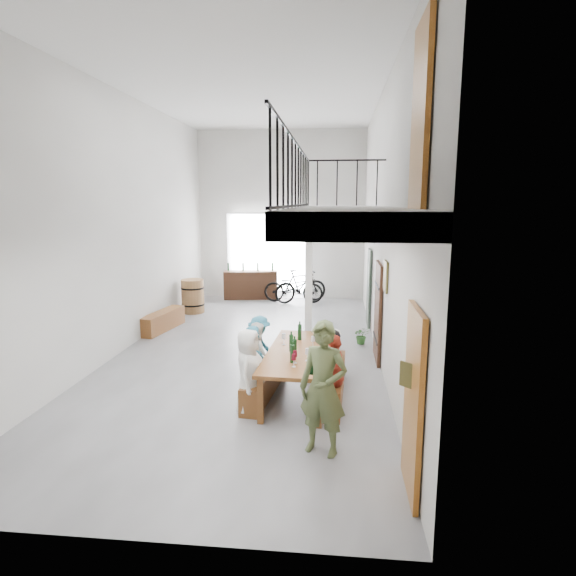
# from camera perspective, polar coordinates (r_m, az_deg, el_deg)

# --- Properties ---
(floor) EXTENTS (12.00, 12.00, 0.00)m
(floor) POSITION_cam_1_polar(r_m,az_deg,el_deg) (10.60, -4.54, -7.42)
(floor) COLOR #5F5F62
(floor) RESTS_ON ground
(room_walls) EXTENTS (12.00, 12.00, 12.00)m
(room_walls) POSITION_cam_1_polar(r_m,az_deg,el_deg) (10.11, -4.83, 12.16)
(room_walls) COLOR silver
(room_walls) RESTS_ON ground
(gateway_portal) EXTENTS (2.80, 0.08, 2.80)m
(gateway_portal) POSITION_cam_1_polar(r_m,az_deg,el_deg) (16.13, -2.26, 3.78)
(gateway_portal) COLOR white
(gateway_portal) RESTS_ON ground
(right_wall_decor) EXTENTS (0.07, 8.28, 5.07)m
(right_wall_decor) POSITION_cam_1_polar(r_m,az_deg,el_deg) (8.25, 11.66, -0.22)
(right_wall_decor) COLOR #975B21
(right_wall_decor) RESTS_ON ground
(balcony) EXTENTS (1.52, 5.62, 4.00)m
(balcony) POSITION_cam_1_polar(r_m,az_deg,el_deg) (6.81, 7.00, 8.10)
(balcony) COLOR silver
(balcony) RESTS_ON ground
(tasting_table) EXTENTS (1.15, 2.53, 0.79)m
(tasting_table) POSITION_cam_1_polar(r_m,az_deg,el_deg) (7.98, 1.33, -8.03)
(tasting_table) COLOR brown
(tasting_table) RESTS_ON ground
(bench_inner) EXTENTS (0.51, 1.93, 0.44)m
(bench_inner) POSITION_cam_1_polar(r_m,az_deg,el_deg) (8.23, -2.85, -11.08)
(bench_inner) COLOR brown
(bench_inner) RESTS_ON ground
(bench_wall) EXTENTS (0.37, 2.09, 0.48)m
(bench_wall) POSITION_cam_1_polar(r_m,az_deg,el_deg) (8.17, 5.57, -11.11)
(bench_wall) COLOR brown
(bench_wall) RESTS_ON ground
(tableware) EXTENTS (0.61, 1.70, 0.35)m
(tableware) POSITION_cam_1_polar(r_m,az_deg,el_deg) (7.84, 1.19, -6.66)
(tableware) COLOR black
(tableware) RESTS_ON tasting_table
(side_bench) EXTENTS (0.65, 1.72, 0.47)m
(side_bench) POSITION_cam_1_polar(r_m,az_deg,el_deg) (12.57, -14.65, -3.79)
(side_bench) COLOR brown
(side_bench) RESTS_ON ground
(oak_barrel) EXTENTS (0.66, 0.66, 0.98)m
(oak_barrel) POSITION_cam_1_polar(r_m,az_deg,el_deg) (14.29, -11.22, -0.94)
(oak_barrel) COLOR #9C6F45
(oak_barrel) RESTS_ON ground
(serving_counter) EXTENTS (1.81, 0.74, 0.93)m
(serving_counter) POSITION_cam_1_polar(r_m,az_deg,el_deg) (16.07, -4.45, 0.37)
(serving_counter) COLOR #381D0F
(serving_counter) RESTS_ON ground
(counter_bottles) EXTENTS (1.50, 0.29, 0.28)m
(counter_bottles) POSITION_cam_1_polar(r_m,az_deg,el_deg) (16.01, -4.47, 2.52)
(counter_bottles) COLOR black
(counter_bottles) RESTS_ON serving_counter
(guest_left_a) EXTENTS (0.47, 0.68, 1.32)m
(guest_left_a) POSITION_cam_1_polar(r_m,az_deg,el_deg) (7.44, -4.69, -9.82)
(guest_left_a) COLOR white
(guest_left_a) RESTS_ON ground
(guest_left_b) EXTENTS (0.35, 0.48, 1.24)m
(guest_left_b) POSITION_cam_1_polar(r_m,az_deg,el_deg) (7.93, -3.92, -8.83)
(guest_left_b) COLOR #266881
(guest_left_b) RESTS_ON ground
(guest_left_c) EXTENTS (0.61, 0.67, 1.14)m
(guest_left_c) POSITION_cam_1_polar(r_m,az_deg,el_deg) (8.53, -3.62, -7.80)
(guest_left_c) COLOR white
(guest_left_c) RESTS_ON ground
(guest_left_d) EXTENTS (0.59, 0.83, 1.16)m
(guest_left_d) POSITION_cam_1_polar(r_m,az_deg,el_deg) (8.89, -3.41, -6.98)
(guest_left_d) COLOR #266881
(guest_left_d) RESTS_ON ground
(guest_right_a) EXTENTS (0.36, 0.76, 1.26)m
(guest_right_a) POSITION_cam_1_polar(r_m,az_deg,el_deg) (7.39, 5.51, -10.23)
(guest_right_a) COLOR #AB2F1D
(guest_right_a) RESTS_ON ground
(guest_right_b) EXTENTS (0.40, 1.08, 1.14)m
(guest_right_b) POSITION_cam_1_polar(r_m,az_deg,el_deg) (8.12, 5.12, -8.75)
(guest_right_b) COLOR black
(guest_right_b) RESTS_ON ground
(guest_right_c) EXTENTS (0.39, 0.54, 1.02)m
(guest_right_c) POSITION_cam_1_polar(r_m,az_deg,el_deg) (8.62, 5.37, -8.07)
(guest_right_c) COLOR white
(guest_right_c) RESTS_ON ground
(host_standing) EXTENTS (0.74, 0.61, 1.74)m
(host_standing) POSITION_cam_1_polar(r_m,az_deg,el_deg) (6.24, 4.19, -11.77)
(host_standing) COLOR #4C5932
(host_standing) RESTS_ON ground
(potted_plant) EXTENTS (0.42, 0.39, 0.40)m
(potted_plant) POSITION_cam_1_polar(r_m,az_deg,el_deg) (11.14, 8.73, -5.57)
(potted_plant) COLOR #245520
(potted_plant) RESTS_ON ground
(bicycle_near) EXTENTS (1.95, 0.80, 1.00)m
(bicycle_near) POSITION_cam_1_polar(r_m,az_deg,el_deg) (15.43, 0.64, 0.12)
(bicycle_near) COLOR black
(bicycle_near) RESTS_ON ground
(bicycle_far) EXTENTS (1.81, 1.31, 1.07)m
(bicycle_far) POSITION_cam_1_polar(r_m,az_deg,el_deg) (15.41, 1.52, 0.24)
(bicycle_far) COLOR black
(bicycle_far) RESTS_ON ground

